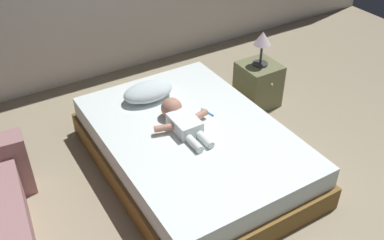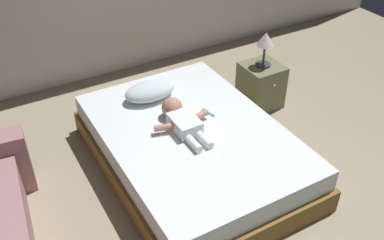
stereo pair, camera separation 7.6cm
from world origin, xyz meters
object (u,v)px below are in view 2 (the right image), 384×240
at_px(pillow, 150,91).
at_px(baby, 181,119).
at_px(bed, 192,149).
at_px(toothbrush, 208,112).
at_px(lamp, 265,42).
at_px(nightstand, 261,85).

relative_size(pillow, baby, 0.74).
xyz_separation_m(bed, toothbrush, (0.24, 0.15, 0.21)).
relative_size(bed, baby, 3.20).
distance_m(bed, lamp, 1.33).
distance_m(pillow, lamp, 1.24).
xyz_separation_m(pillow, lamp, (1.21, -0.11, 0.24)).
distance_m(toothbrush, lamp, 0.99).
bearing_deg(baby, nightstand, 19.24).
height_order(baby, nightstand, baby).
bearing_deg(pillow, bed, -81.23).
relative_size(baby, nightstand, 1.38).
height_order(bed, lamp, lamp).
bearing_deg(pillow, toothbrush, -54.16).
relative_size(toothbrush, lamp, 0.41).
bearing_deg(toothbrush, bed, -149.01).
xyz_separation_m(toothbrush, nightstand, (0.87, 0.36, -0.18)).
height_order(pillow, toothbrush, pillow).
bearing_deg(nightstand, baby, -160.76).
bearing_deg(nightstand, bed, -155.61).
bearing_deg(toothbrush, lamp, 22.42).
bearing_deg(nightstand, pillow, 174.90).
bearing_deg(toothbrush, baby, -170.84).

